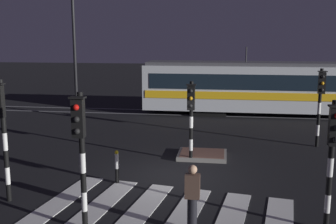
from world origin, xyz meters
TOP-DOWN VIEW (x-y plane):
  - ground_plane at (0.00, 0.00)m, footprint 120.00×120.00m
  - rail_near at (0.00, 11.04)m, footprint 80.00×0.12m
  - rail_far at (0.00, 12.48)m, footprint 80.00×0.12m
  - crosswalk_zebra at (0.00, -3.10)m, footprint 7.37×5.13m
  - traffic_island at (0.78, 2.43)m, footprint 1.92×1.54m
  - traffic_light_kerb_mid_left at (-1.73, -4.26)m, footprint 0.36×0.42m
  - traffic_light_corner_near_left at (-4.55, -2.85)m, footprint 0.36×0.42m
  - traffic_light_corner_far_right at (5.64, 4.62)m, footprint 0.36×0.42m
  - traffic_light_median_centre at (0.38, 1.67)m, footprint 0.36×0.42m
  - traffic_light_corner_near_right at (4.17, -3.45)m, footprint 0.36×0.42m
  - street_lamp_trackside_left at (-7.14, 9.34)m, footprint 0.44×1.21m
  - tram at (5.46, 11.75)m, footprint 17.77×2.58m
  - pedestrian_waiting_at_kerb at (0.90, -3.92)m, footprint 0.36×0.24m
  - bollard_island_edge at (-1.80, -0.92)m, footprint 0.12×0.12m

SIDE VIEW (x-z plane):
  - ground_plane at x=0.00m, z-range 0.00..0.00m
  - crosswalk_zebra at x=0.00m, z-range 0.00..0.02m
  - rail_near at x=0.00m, z-range 0.00..0.03m
  - rail_far at x=0.00m, z-range 0.00..0.03m
  - traffic_island at x=0.78m, z-range 0.00..0.18m
  - bollard_island_edge at x=-1.80m, z-range 0.00..1.11m
  - pedestrian_waiting_at_kerb at x=0.90m, z-range 0.02..1.73m
  - tram at x=5.46m, z-range -0.32..3.83m
  - traffic_light_median_centre at x=0.38m, z-range 0.49..3.59m
  - traffic_light_corner_near_right at x=4.17m, z-range 0.52..3.78m
  - traffic_light_corner_far_right at x=5.64m, z-range 0.55..3.96m
  - traffic_light_kerb_mid_left at x=-1.73m, z-range 0.55..4.00m
  - traffic_light_corner_near_left at x=-4.55m, z-range 0.57..4.13m
  - street_lamp_trackside_left at x=-7.14m, z-range 0.98..8.53m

